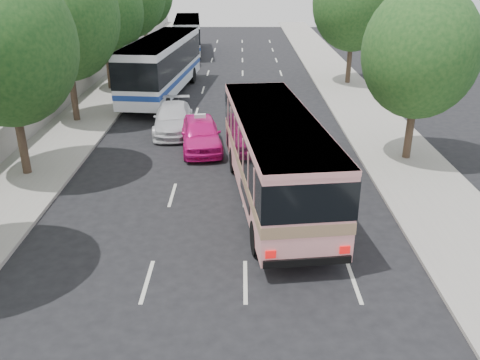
{
  "coord_description": "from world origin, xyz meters",
  "views": [
    {
      "loc": [
        0.87,
        -14.52,
        8.71
      ],
      "look_at": [
        0.84,
        1.84,
        1.6
      ],
      "focal_mm": 38.0,
      "sensor_mm": 36.0,
      "label": 1
    }
  ],
  "objects_px": {
    "white_pickup": "(173,118)",
    "pink_bus": "(275,150)",
    "pink_taxi": "(201,133)",
    "tour_coach_rear": "(188,32)",
    "tour_coach_front": "(162,62)"
  },
  "relations": [
    {
      "from": "pink_bus",
      "to": "tour_coach_rear",
      "type": "xyz_separation_m",
      "value": [
        -6.65,
        34.71,
        -0.13
      ]
    },
    {
      "from": "pink_bus",
      "to": "white_pickup",
      "type": "distance_m",
      "value": 10.3
    },
    {
      "from": "pink_bus",
      "to": "white_pickup",
      "type": "height_order",
      "value": "pink_bus"
    },
    {
      "from": "tour_coach_front",
      "to": "tour_coach_rear",
      "type": "distance_m",
      "value": 17.74
    },
    {
      "from": "pink_bus",
      "to": "pink_taxi",
      "type": "height_order",
      "value": "pink_bus"
    },
    {
      "from": "white_pickup",
      "to": "pink_bus",
      "type": "bearing_deg",
      "value": -65.18
    },
    {
      "from": "pink_bus",
      "to": "pink_taxi",
      "type": "bearing_deg",
      "value": 111.59
    },
    {
      "from": "white_pickup",
      "to": "tour_coach_front",
      "type": "relative_size",
      "value": 0.38
    },
    {
      "from": "pink_taxi",
      "to": "tour_coach_rear",
      "type": "bearing_deg",
      "value": 88.74
    },
    {
      "from": "pink_taxi",
      "to": "tour_coach_rear",
      "type": "distance_m",
      "value": 28.86
    },
    {
      "from": "pink_taxi",
      "to": "tour_coach_front",
      "type": "height_order",
      "value": "tour_coach_front"
    },
    {
      "from": "pink_bus",
      "to": "tour_coach_rear",
      "type": "bearing_deg",
      "value": 94.06
    },
    {
      "from": "pink_bus",
      "to": "white_pickup",
      "type": "xyz_separation_m",
      "value": [
        -4.98,
        8.9,
        -1.43
      ]
    },
    {
      "from": "pink_taxi",
      "to": "tour_coach_front",
      "type": "xyz_separation_m",
      "value": [
        -3.37,
        10.91,
        1.52
      ]
    },
    {
      "from": "pink_taxi",
      "to": "white_pickup",
      "type": "relative_size",
      "value": 0.94
    }
  ]
}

